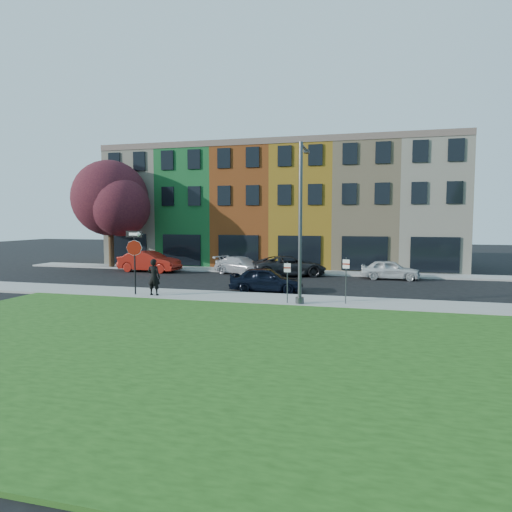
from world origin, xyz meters
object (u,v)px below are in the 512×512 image
(sedan_near, at_px, (266,280))
(street_lamp, at_px, (301,223))
(stop_sign, at_px, (134,249))
(man, at_px, (154,277))

(sedan_near, bearing_deg, street_lamp, -148.33)
(stop_sign, distance_m, man, 1.80)
(stop_sign, height_order, street_lamp, street_lamp)
(stop_sign, distance_m, street_lamp, 8.99)
(sedan_near, bearing_deg, stop_sign, 112.71)
(man, bearing_deg, street_lamp, 178.90)
(street_lamp, bearing_deg, man, 177.29)
(stop_sign, xyz_separation_m, street_lamp, (8.88, -0.13, 1.41))
(stop_sign, distance_m, sedan_near, 7.40)
(sedan_near, bearing_deg, man, 117.08)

